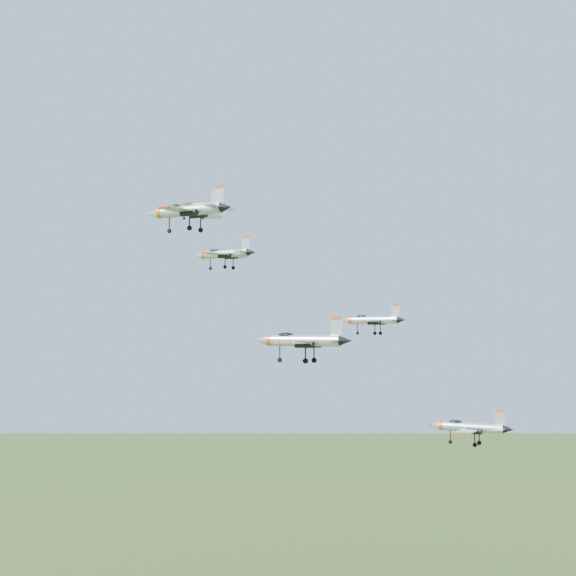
% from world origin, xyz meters
% --- Properties ---
extents(jet_lead, '(10.57, 8.79, 2.82)m').
position_xyz_m(jet_lead, '(-14.19, 14.63, 150.95)').
color(jet_lead, '#AEB3BB').
extents(jet_left_high, '(11.71, 9.88, 3.15)m').
position_xyz_m(jet_left_high, '(-4.56, 5.03, 141.61)').
color(jet_left_high, '#AEB3BB').
extents(jet_right_high, '(13.53, 11.34, 3.62)m').
position_xyz_m(jet_right_high, '(-0.67, -15.17, 145.35)').
color(jet_right_high, '#AEB3BB').
extents(jet_left_low, '(10.49, 8.84, 2.82)m').
position_xyz_m(jet_left_low, '(18.73, 6.08, 131.22)').
color(jet_left_low, '#AEB3BB').
extents(jet_right_low, '(14.00, 11.68, 3.74)m').
position_xyz_m(jet_right_low, '(13.50, -10.91, 128.45)').
color(jet_right_low, '#AEB3BB').
extents(jet_trail, '(11.39, 9.53, 3.05)m').
position_xyz_m(jet_trail, '(33.56, -2.08, 117.19)').
color(jet_trail, '#AEB3BB').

